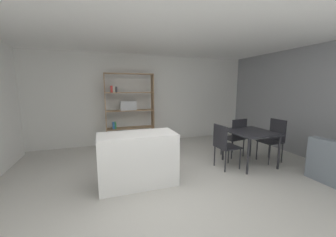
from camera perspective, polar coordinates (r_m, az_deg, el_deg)
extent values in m
plane|color=beige|center=(3.52, 0.99, -19.85)|extent=(10.09, 10.09, 0.00)
cube|color=white|center=(3.23, 1.13, 26.77)|extent=(7.32, 6.32, 0.06)
cube|color=silver|center=(6.13, -8.93, 5.45)|extent=(7.32, 0.06, 2.65)
cube|color=gray|center=(5.51, 39.45, 3.11)|extent=(0.06, 6.32, 2.65)
cube|color=white|center=(3.56, -8.70, -11.46)|extent=(1.32, 0.63, 0.91)
cube|color=#997551|center=(5.73, -17.55, 2.00)|extent=(0.02, 0.30, 2.08)
cube|color=#997551|center=(5.91, -4.47, 2.59)|extent=(0.02, 0.30, 2.08)
cube|color=#997551|center=(5.76, -11.22, 12.52)|extent=(1.36, 0.30, 0.02)
cube|color=#997551|center=(5.99, -10.62, -7.49)|extent=(1.36, 0.30, 0.02)
cube|color=#997551|center=(5.86, -10.76, -2.62)|extent=(1.32, 0.30, 0.02)
cube|color=#997551|center=(5.78, -10.91, 2.31)|extent=(1.32, 0.30, 0.02)
cube|color=#997551|center=(5.75, -11.06, 7.35)|extent=(1.32, 0.30, 0.02)
cube|color=#2D6BAD|center=(5.92, -15.17, -6.85)|extent=(0.04, 0.24, 0.18)
cube|color=gold|center=(5.92, -14.62, -6.63)|extent=(0.03, 0.24, 0.22)
cube|color=#38383D|center=(5.92, -14.03, -6.55)|extent=(0.06, 0.24, 0.23)
cube|color=silver|center=(5.93, -13.29, -6.80)|extent=(0.04, 0.24, 0.16)
cube|color=#2D6BAD|center=(5.80, -15.44, -1.96)|extent=(0.05, 0.24, 0.17)
cube|color=#338E4C|center=(5.80, -14.94, -1.91)|extent=(0.04, 0.24, 0.17)
cube|color=red|center=(5.70, -15.99, 8.17)|extent=(0.05, 0.24, 0.18)
cube|color=silver|center=(5.70, -15.41, 8.13)|extent=(0.05, 0.24, 0.17)
cube|color=#38383D|center=(5.71, -14.69, 8.10)|extent=(0.04, 0.24, 0.15)
cube|color=#B7BABC|center=(5.76, -11.42, 3.68)|extent=(0.44, 0.26, 0.26)
cube|color=#232328|center=(4.67, 22.67, -3.59)|extent=(0.90, 0.95, 0.03)
cylinder|color=#232328|center=(4.22, 22.04, -10.16)|extent=(0.04, 0.04, 0.72)
cylinder|color=#232328|center=(4.75, 29.31, -8.53)|extent=(0.04, 0.04, 0.72)
cylinder|color=#232328|center=(4.84, 15.62, -7.37)|extent=(0.04, 0.04, 0.72)
cylinder|color=#232328|center=(5.31, 22.67, -6.28)|extent=(0.04, 0.04, 0.72)
cube|color=#232328|center=(5.12, 27.33, -5.91)|extent=(0.47, 0.43, 0.03)
cube|color=#232328|center=(5.22, 29.04, -2.87)|extent=(0.05, 0.41, 0.49)
cylinder|color=#232328|center=(5.15, 24.23, -8.37)|extent=(0.03, 0.03, 0.46)
cylinder|color=#232328|center=(4.93, 27.16, -9.35)|extent=(0.03, 0.03, 0.46)
cylinder|color=#232328|center=(5.43, 27.11, -7.70)|extent=(0.03, 0.03, 0.46)
cylinder|color=#232328|center=(5.22, 30.00, -8.58)|extent=(0.03, 0.03, 0.46)
cube|color=#232328|center=(4.39, 16.77, -7.79)|extent=(0.46, 0.45, 0.03)
cube|color=#232328|center=(4.20, 14.78, -5.00)|extent=(0.06, 0.42, 0.46)
cylinder|color=#232328|center=(4.45, 20.03, -10.90)|extent=(0.03, 0.03, 0.44)
cylinder|color=#232328|center=(4.70, 17.03, -9.66)|extent=(0.03, 0.03, 0.44)
cylinder|color=#232328|center=(4.22, 16.19, -11.83)|extent=(0.03, 0.03, 0.44)
cylinder|color=#232328|center=(4.48, 13.27, -10.44)|extent=(0.03, 0.03, 0.44)
cube|color=#232328|center=(5.18, 18.14, -5.39)|extent=(0.50, 0.48, 0.03)
cube|color=#232328|center=(4.99, 19.85, -2.99)|extent=(0.44, 0.09, 0.49)
cylinder|color=#232328|center=(5.49, 18.13, -7.07)|extent=(0.03, 0.03, 0.44)
cylinder|color=#232328|center=(5.23, 15.12, -7.72)|extent=(0.03, 0.03, 0.44)
cylinder|color=#232328|center=(5.26, 20.90, -7.94)|extent=(0.03, 0.03, 0.44)
cylinder|color=#232328|center=(4.99, 17.89, -8.68)|extent=(0.03, 0.03, 0.44)
cube|color=slate|center=(4.99, 39.12, -6.70)|extent=(0.70, 0.14, 0.20)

